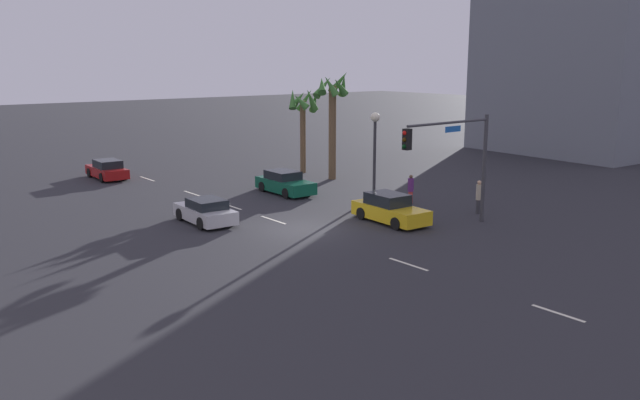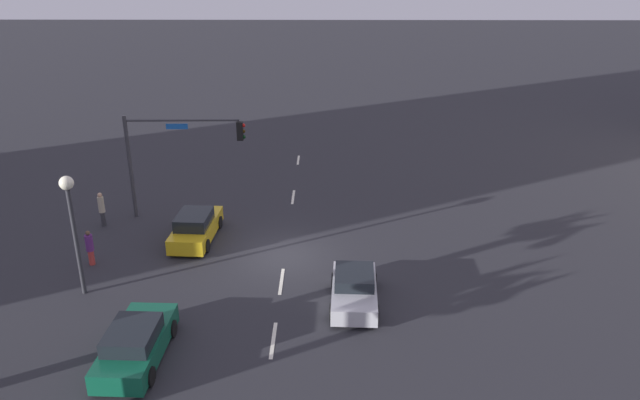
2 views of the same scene
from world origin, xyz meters
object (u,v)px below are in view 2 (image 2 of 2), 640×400
Objects in this scene: car_0 at (196,227)px; car_1 at (354,289)px; streetlamp at (71,211)px; traffic_signal at (172,147)px; pedestrian_1 at (90,247)px; pedestrian_0 at (102,208)px; car_2 at (136,343)px.

car_0 is 9.41m from car_1.
car_0 is 0.87× the size of streetlamp.
traffic_signal is 8.26m from streetlamp.
traffic_signal is at bearing -14.43° from streetlamp.
car_0 is 2.67× the size of pedestrian_1.
car_1 is 14.57m from pedestrian_0.
pedestrian_1 is at bearing -167.80° from pedestrian_0.
streetlamp reaches higher than pedestrian_0.
streetlamp is (0.60, 11.13, 3.08)m from car_1.
pedestrian_1 reaches higher than car_1.
pedestrian_0 is (7.29, 12.61, 0.38)m from car_1.
traffic_signal reaches higher than pedestrian_0.
pedestrian_0 is (1.59, 5.12, 0.31)m from car_0.
pedestrian_0 is (11.09, 4.97, 0.33)m from car_2.
car_0 is at bearing -107.25° from pedestrian_0.
streetlamp is at bearing 144.46° from car_0.
pedestrian_0 is at bearing 24.15° from car_2.
car_1 is at bearing -104.82° from pedestrian_1.
pedestrian_1 reaches higher than car_0.
car_0 is at bearing -151.44° from traffic_signal.
traffic_signal reaches higher than car_1.
streetlamp is 3.09× the size of pedestrian_1.
streetlamp is at bearing 86.89° from car_1.
pedestrian_0 is (6.68, 1.48, -2.70)m from streetlamp.
car_2 is 12.16m from pedestrian_0.
pedestrian_1 is at bearing 30.52° from car_2.
car_2 is at bearing 179.10° from car_0.
traffic_signal is 1.20× the size of streetlamp.
car_2 is 0.71× the size of traffic_signal.
pedestrian_0 is (-1.31, 3.54, -2.85)m from traffic_signal.
streetlamp reaches higher than pedestrian_1.
traffic_signal reaches higher than car_0.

